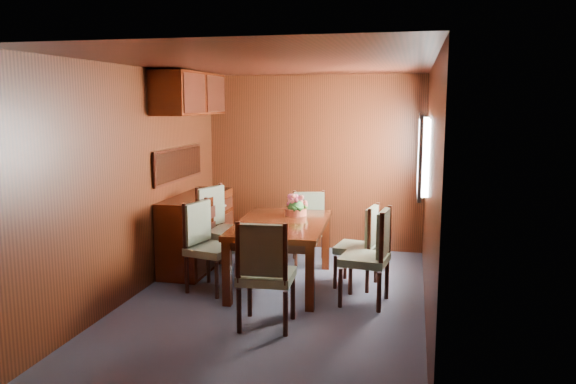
% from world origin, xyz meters
% --- Properties ---
extents(ground, '(4.50, 4.50, 0.00)m').
position_xyz_m(ground, '(0.00, 0.00, 0.00)').
color(ground, '#343847').
rests_on(ground, ground).
extents(room_shell, '(3.06, 4.52, 2.41)m').
position_xyz_m(room_shell, '(-0.10, 0.33, 1.63)').
color(room_shell, black).
rests_on(room_shell, ground).
extents(sideboard, '(0.48, 1.40, 0.90)m').
position_xyz_m(sideboard, '(-1.25, 1.00, 0.45)').
color(sideboard, '#331106').
rests_on(sideboard, ground).
extents(dining_table, '(1.04, 1.59, 0.72)m').
position_xyz_m(dining_table, '(-0.06, 0.51, 0.62)').
color(dining_table, '#331106').
rests_on(dining_table, ground).
extents(chair_left_near, '(0.54, 0.56, 0.98)m').
position_xyz_m(chair_left_near, '(-0.83, 0.20, 0.54)').
color(chair_left_near, black).
rests_on(chair_left_near, ground).
extents(chair_left_far, '(0.61, 0.63, 1.04)m').
position_xyz_m(chair_left_far, '(-0.94, 0.91, 0.58)').
color(chair_left_far, black).
rests_on(chair_left_far, ground).
extents(chair_right_near, '(0.51, 0.53, 0.99)m').
position_xyz_m(chair_right_near, '(0.97, 0.14, 0.55)').
color(chair_right_near, black).
rests_on(chair_right_near, ground).
extents(chair_right_far, '(0.49, 0.50, 0.92)m').
position_xyz_m(chair_right_far, '(0.82, 0.67, 0.51)').
color(chair_right_far, black).
rests_on(chair_right_far, ground).
extents(chair_head, '(0.50, 0.48, 1.01)m').
position_xyz_m(chair_head, '(0.08, -0.72, 0.56)').
color(chair_head, black).
rests_on(chair_head, ground).
extents(chair_foot, '(0.52, 0.51, 0.90)m').
position_xyz_m(chair_foot, '(0.07, 1.54, 0.50)').
color(chair_foot, black).
rests_on(chair_foot, ground).
extents(flower_centerpiece, '(0.27, 0.27, 0.27)m').
position_xyz_m(flower_centerpiece, '(0.02, 0.91, 0.86)').
color(flower_centerpiece, '#B55337').
rests_on(flower_centerpiece, dining_table).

